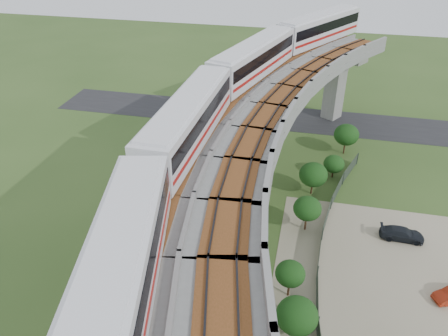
{
  "coord_description": "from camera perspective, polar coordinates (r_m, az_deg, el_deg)",
  "views": [
    {
      "loc": [
        6.73,
        -26.17,
        26.02
      ],
      "look_at": [
        0.14,
        3.21,
        7.5
      ],
      "focal_mm": 35.0,
      "sensor_mm": 36.0,
      "label": 1
    }
  ],
  "objects": [
    {
      "name": "ground",
      "position": [
        37.51,
        -1.31,
        -12.34
      ],
      "size": [
        160.0,
        160.0,
        0.0
      ],
      "primitive_type": "plane",
      "color": "#334E1F",
      "rests_on": "ground"
    },
    {
      "name": "dirt_lot",
      "position": [
        36.23,
        20.95,
        -17.05
      ],
      "size": [
        18.0,
        26.0,
        0.04
      ],
      "primitive_type": "cube",
      "color": "gray",
      "rests_on": "ground"
    },
    {
      "name": "asphalt_road",
      "position": [
        62.26,
        5.32,
        6.76
      ],
      "size": [
        60.0,
        8.0,
        0.03
      ],
      "primitive_type": "cube",
      "color": "#232326",
      "rests_on": "ground"
    },
    {
      "name": "viaduct",
      "position": [
        31.32,
        5.34,
        -1.36
      ],
      "size": [
        19.58,
        73.98,
        11.4
      ],
      "color": "#99968E",
      "rests_on": "ground"
    },
    {
      "name": "metro_train",
      "position": [
        37.47,
        2.89,
        10.09
      ],
      "size": [
        14.95,
        60.72,
        3.64
      ],
      "color": "white",
      "rests_on": "ground"
    },
    {
      "name": "fence",
      "position": [
        36.5,
        14.15,
        -13.46
      ],
      "size": [
        3.87,
        38.73,
        1.5
      ],
      "color": "#2D382D",
      "rests_on": "ground"
    },
    {
      "name": "tree_0",
      "position": [
        53.35,
        15.7,
        4.21
      ],
      "size": [
        2.91,
        2.91,
        3.76
      ],
      "color": "#382314",
      "rests_on": "ground"
    },
    {
      "name": "tree_1",
      "position": [
        48.69,
        14.17,
        0.51
      ],
      "size": [
        2.26,
        2.26,
        2.62
      ],
      "color": "#382314",
      "rests_on": "ground"
    },
    {
      "name": "tree_2",
      "position": [
        45.09,
        11.59,
        -0.85
      ],
      "size": [
        2.89,
        2.89,
        3.54
      ],
      "color": "#382314",
      "rests_on": "ground"
    },
    {
      "name": "tree_3",
      "position": [
        39.99,
        10.84,
        -5.22
      ],
      "size": [
        2.56,
        2.56,
        3.52
      ],
      "color": "#382314",
      "rests_on": "ground"
    },
    {
      "name": "tree_4",
      "position": [
        33.77,
        8.64,
        -13.49
      ],
      "size": [
        2.27,
        2.27,
        3.27
      ],
      "color": "#382314",
      "rests_on": "ground"
    },
    {
      "name": "tree_5",
      "position": [
        31.75,
        9.51,
        -18.5
      ],
      "size": [
        2.92,
        2.92,
        3.12
      ],
      "color": "#382314",
      "rests_on": "ground"
    },
    {
      "name": "car_dark",
      "position": [
        42.49,
        22.22,
        -7.95
      ],
      "size": [
        3.86,
        1.6,
        1.12
      ],
      "primitive_type": "imported",
      "rotation": [
        0.0,
        0.0,
        1.56
      ],
      "color": "black",
      "rests_on": "dirt_lot"
    }
  ]
}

